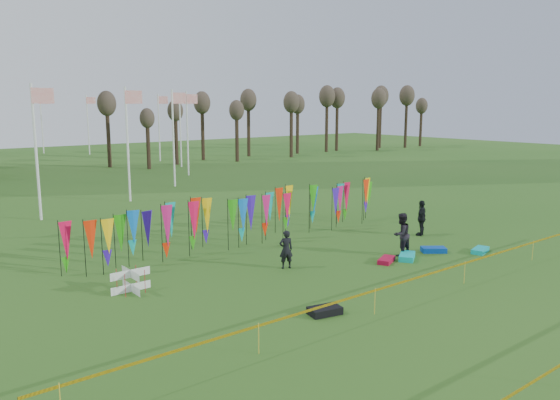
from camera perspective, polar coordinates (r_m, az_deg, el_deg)
ground at (r=21.02m, az=10.95°, el=-9.12°), size 160.00×160.00×0.00m
banner_row at (r=27.30m, az=-2.87°, el=-1.18°), size 18.64×0.64×2.42m
caution_tape_near at (r=19.75m, az=13.77°, el=-8.11°), size 26.00×0.02×0.90m
tree_line at (r=73.90m, az=1.66°, el=9.49°), size 53.92×1.92×7.84m
box_kite at (r=20.92m, az=-15.33°, el=-8.14°), size 0.78×0.78×0.87m
person_left at (r=22.93m, az=0.63°, el=-5.18°), size 0.71×0.61×1.63m
person_mid at (r=25.41m, az=12.56°, el=-3.52°), size 0.99×0.64×1.97m
person_right at (r=29.52m, az=14.57°, el=-1.83°), size 1.25×0.98×1.87m
kite_bag_turquoise at (r=25.07m, az=13.13°, el=-5.76°), size 1.36×1.19×0.25m
kite_bag_blue at (r=26.53m, az=15.75°, el=-5.02°), size 1.24×1.14×0.23m
kite_bag_red at (r=24.40m, az=11.05°, el=-6.18°), size 1.21×0.93×0.20m
kite_bag_black at (r=18.35m, az=4.70°, el=-11.44°), size 1.17×0.82×0.25m
kite_bag_teal at (r=27.14m, az=20.19°, el=-4.95°), size 1.22×0.82×0.21m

